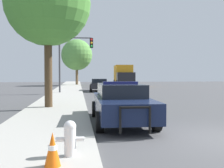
% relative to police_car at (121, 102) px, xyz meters
% --- Properties ---
extents(sidewalk_left, '(3.00, 110.00, 0.13)m').
position_rel_police_car_xyz_m(sidewalk_left, '(-2.64, -2.99, -0.69)').
color(sidewalk_left, '#A3A099').
rests_on(sidewalk_left, ground_plane).
extents(police_car, '(2.08, 5.32, 1.52)m').
position_rel_police_car_xyz_m(police_car, '(0.00, 0.00, 0.00)').
color(police_car, '#141E3D').
rests_on(police_car, ground_plane).
extents(fire_hydrant, '(0.58, 0.25, 0.73)m').
position_rel_police_car_xyz_m(fire_hydrant, '(-1.75, -4.46, -0.24)').
color(fire_hydrant, white).
rests_on(fire_hydrant, sidewalk_left).
extents(traffic_light, '(3.09, 0.35, 5.07)m').
position_rel_police_car_xyz_m(traffic_light, '(-2.01, 15.39, 2.92)').
color(traffic_light, '#424247').
rests_on(traffic_light, sidewalk_left).
extents(car_background_midblock, '(2.10, 4.62, 1.30)m').
position_rel_police_car_xyz_m(car_background_midblock, '(0.59, 18.70, -0.06)').
color(car_background_midblock, black).
rests_on(car_background_midblock, ground_plane).
extents(box_truck, '(2.77, 7.04, 2.98)m').
position_rel_police_car_xyz_m(box_truck, '(4.61, 27.64, 0.84)').
color(box_truck, black).
rests_on(box_truck, ground_plane).
extents(tree_sidewalk_far, '(4.75, 4.75, 6.97)m').
position_rel_police_car_xyz_m(tree_sidewalk_far, '(-1.73, 33.25, 3.95)').
color(tree_sidewalk_far, brown).
rests_on(tree_sidewalk_far, sidewalk_left).
extents(tree_sidewalk_near, '(4.29, 4.29, 7.36)m').
position_rel_police_car_xyz_m(tree_sidewalk_near, '(-3.06, 4.23, 4.56)').
color(tree_sidewalk_near, '#4C3823').
rests_on(tree_sidewalk_near, sidewalk_left).
extents(traffic_cone, '(0.30, 0.30, 0.62)m').
position_rel_police_car_xyz_m(traffic_cone, '(-2.04, -5.08, -0.31)').
color(traffic_cone, orange).
rests_on(traffic_cone, sidewalk_left).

